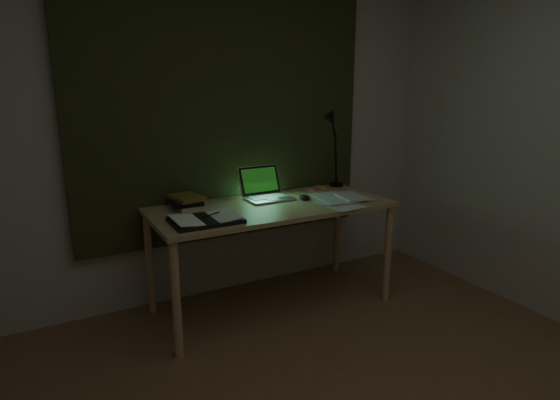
# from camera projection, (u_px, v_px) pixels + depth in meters

# --- Properties ---
(wall_back) EXTENTS (3.50, 0.00, 2.50)m
(wall_back) POSITION_uv_depth(u_px,v_px,m) (225.00, 129.00, 3.41)
(wall_back) COLOR beige
(wall_back) RESTS_ON ground
(curtain) EXTENTS (2.20, 0.06, 2.00)m
(curtain) POSITION_uv_depth(u_px,v_px,m) (226.00, 101.00, 3.33)
(curtain) COLOR #262D16
(curtain) RESTS_ON wall_back
(desk) EXTENTS (1.66, 0.73, 0.76)m
(desk) POSITION_uv_depth(u_px,v_px,m) (272.00, 256.00, 3.32)
(desk) COLOR tan
(desk) RESTS_ON floor
(laptop) EXTENTS (0.33, 0.37, 0.23)m
(laptop) POSITION_uv_depth(u_px,v_px,m) (269.00, 184.00, 3.35)
(laptop) COLOR #B5B6BA
(laptop) RESTS_ON desk
(open_textbook) EXTENTS (0.41, 0.30, 0.04)m
(open_textbook) POSITION_uv_depth(u_px,v_px,m) (206.00, 219.00, 2.83)
(open_textbook) COLOR white
(open_textbook) RESTS_ON desk
(book_stack) EXTENTS (0.22, 0.25, 0.09)m
(book_stack) POSITION_uv_depth(u_px,v_px,m) (187.00, 201.00, 3.14)
(book_stack) COLOR white
(book_stack) RESTS_ON desk
(loose_papers) EXTENTS (0.38, 0.41, 0.02)m
(loose_papers) POSITION_uv_depth(u_px,v_px,m) (344.00, 198.00, 3.37)
(loose_papers) COLOR silver
(loose_papers) RESTS_ON desk
(mouse) EXTENTS (0.07, 0.10, 0.04)m
(mouse) POSITION_uv_depth(u_px,v_px,m) (304.00, 198.00, 3.36)
(mouse) COLOR black
(mouse) RESTS_ON desk
(sticky_yellow) EXTENTS (0.09, 0.09, 0.02)m
(sticky_yellow) POSITION_uv_depth(u_px,v_px,m) (320.00, 187.00, 3.74)
(sticky_yellow) COLOR yellow
(sticky_yellow) RESTS_ON desk
(sticky_pink) EXTENTS (0.10, 0.10, 0.02)m
(sticky_pink) POSITION_uv_depth(u_px,v_px,m) (314.00, 189.00, 3.68)
(sticky_pink) COLOR #D7537D
(sticky_pink) RESTS_ON desk
(desk_lamp) EXTENTS (0.46, 0.39, 0.59)m
(desk_lamp) POSITION_uv_depth(u_px,v_px,m) (337.00, 150.00, 3.75)
(desk_lamp) COLOR black
(desk_lamp) RESTS_ON desk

